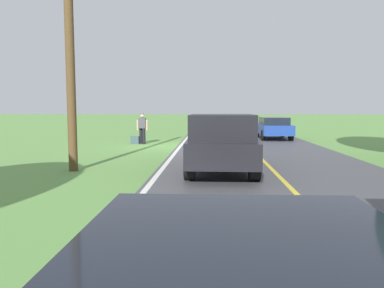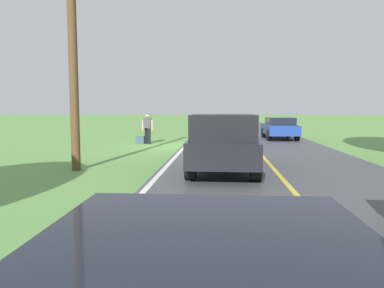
{
  "view_description": "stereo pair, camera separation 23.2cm",
  "coord_description": "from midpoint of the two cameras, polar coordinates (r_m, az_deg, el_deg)",
  "views": [
    {
      "loc": [
        -2.48,
        19.36,
        2.01
      ],
      "look_at": [
        -2.01,
        10.05,
        1.1
      ],
      "focal_mm": 34.77,
      "sensor_mm": 36.0,
      "label": 1
    },
    {
      "loc": [
        -2.71,
        19.34,
        2.01
      ],
      "look_at": [
        -2.01,
        10.05,
        1.1
      ],
      "focal_mm": 34.77,
      "sensor_mm": 36.0,
      "label": 2
    }
  ],
  "objects": [
    {
      "name": "lane_edge_line",
      "position": [
        19.53,
        -0.73,
        -0.34
      ],
      "size": [
        0.16,
        117.6,
        0.0
      ],
      "primitive_type": "cube",
      "color": "silver",
      "rests_on": "ground"
    },
    {
      "name": "hitchhiker_walking",
      "position": [
        20.97,
        -6.51,
        2.7
      ],
      "size": [
        0.62,
        0.52,
        1.75
      ],
      "color": "black",
      "rests_on": "ground"
    },
    {
      "name": "utility_pole_roadside",
      "position": [
        12.59,
        -17.34,
        14.92
      ],
      "size": [
        0.28,
        0.28,
        8.23
      ],
      "primitive_type": "cylinder",
      "color": "brown",
      "rests_on": "ground"
    },
    {
      "name": "ground_plane",
      "position": [
        19.63,
        -3.3,
        -0.33
      ],
      "size": [
        200.0,
        200.0,
        0.0
      ],
      "primitive_type": "plane",
      "color": "#609347"
    },
    {
      "name": "suitcase_carried",
      "position": [
        21.04,
        -7.65,
        0.62
      ],
      "size": [
        0.47,
        0.22,
        0.43
      ],
      "primitive_type": "cube",
      "rotation": [
        0.0,
        0.0,
        1.54
      ],
      "color": "#384C56",
      "rests_on": "ground"
    },
    {
      "name": "lane_centre_line",
      "position": [
        19.55,
        9.88,
        -0.41
      ],
      "size": [
        0.14,
        117.6,
        0.0
      ],
      "primitive_type": "cube",
      "color": "gold",
      "rests_on": "ground"
    },
    {
      "name": "sedan_near_oncoming",
      "position": [
        24.8,
        13.53,
        2.5
      ],
      "size": [
        1.97,
        4.42,
        1.41
      ],
      "color": "navy",
      "rests_on": "ground"
    },
    {
      "name": "pickup_truck_passing",
      "position": [
        11.72,
        5.37,
        0.42
      ],
      "size": [
        2.15,
        5.42,
        1.82
      ],
      "color": "black",
      "rests_on": "ground"
    },
    {
      "name": "road_surface",
      "position": [
        19.55,
        9.88,
        -0.42
      ],
      "size": [
        7.58,
        120.0,
        0.0
      ],
      "primitive_type": "cube",
      "color": "#47474C",
      "rests_on": "ground"
    }
  ]
}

